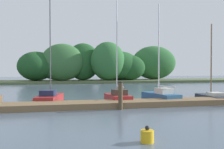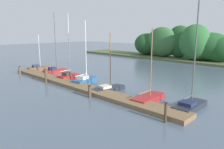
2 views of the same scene
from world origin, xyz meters
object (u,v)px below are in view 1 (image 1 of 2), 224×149
object	(u,v)px
sailboat_3	(160,96)
sailboat_4	(212,96)
sailboat_1	(50,97)
sailboat_2	(117,97)
mooring_piling_1	(120,96)
channel_buoy_1	(147,136)

from	to	relation	value
sailboat_3	sailboat_4	world-z (taller)	sailboat_3
sailboat_1	sailboat_3	distance (m)	7.55
sailboat_2	sailboat_4	distance (m)	7.05
sailboat_1	mooring_piling_1	world-z (taller)	sailboat_1
sailboat_2	channel_buoy_1	world-z (taller)	sailboat_2
sailboat_2	mooring_piling_1	size ratio (longest dim) A/B	4.96
sailboat_2	mooring_piling_1	world-z (taller)	sailboat_2
sailboat_2	mooring_piling_1	xyz separation A→B (m)	(-0.50, -2.83, 0.38)
sailboat_2	sailboat_3	xyz separation A→B (m)	(3.08, 0.06, 0.00)
sailboat_4	channel_buoy_1	xyz separation A→B (m)	(-8.23, -8.67, -0.09)
sailboat_4	sailboat_3	bearing A→B (deg)	93.12
sailboat_2	sailboat_4	xyz separation A→B (m)	(7.04, -0.18, -0.12)
sailboat_2	sailboat_3	distance (m)	3.08
sailboat_1	channel_buoy_1	bearing A→B (deg)	-149.15
sailboat_3	sailboat_1	bearing A→B (deg)	72.63
sailboat_1	sailboat_2	bearing A→B (deg)	-87.67
sailboat_1	sailboat_4	size ratio (longest dim) A/B	1.47
sailboat_1	mooring_piling_1	size ratio (longest dim) A/B	5.24
sailboat_3	sailboat_4	bearing A→B (deg)	-105.36
sailboat_1	sailboat_2	world-z (taller)	sailboat_1
sailboat_3	mooring_piling_1	distance (m)	4.61
sailboat_3	channel_buoy_1	world-z (taller)	sailboat_3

